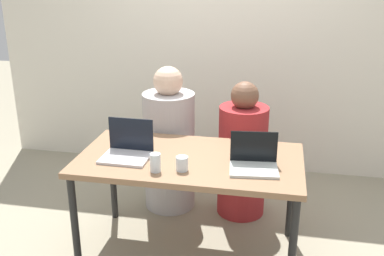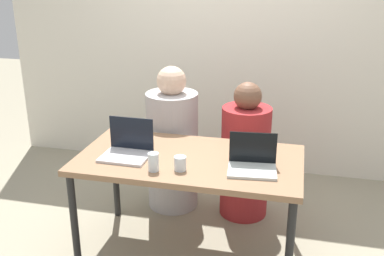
{
  "view_description": "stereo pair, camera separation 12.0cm",
  "coord_description": "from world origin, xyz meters",
  "px_view_note": "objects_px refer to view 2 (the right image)",
  "views": [
    {
      "loc": [
        0.55,
        -2.7,
        1.95
      ],
      "look_at": [
        0.0,
        0.08,
        0.92
      ],
      "focal_mm": 42.0,
      "sensor_mm": 36.0,
      "label": 1
    },
    {
      "loc": [
        0.67,
        -2.67,
        1.95
      ],
      "look_at": [
        0.0,
        0.08,
        0.92
      ],
      "focal_mm": 42.0,
      "sensor_mm": 36.0,
      "label": 2
    }
  ],
  "objects_px": {
    "person_on_right": "(245,158)",
    "laptop_front_right": "(252,162)",
    "person_on_left": "(172,146)",
    "water_glass_center": "(180,164)",
    "water_glass_left": "(154,163)",
    "laptop_front_left": "(128,148)"
  },
  "relations": [
    {
      "from": "water_glass_left",
      "to": "water_glass_center",
      "type": "bearing_deg",
      "value": 16.63
    },
    {
      "from": "laptop_front_left",
      "to": "water_glass_center",
      "type": "height_order",
      "value": "laptop_front_left"
    },
    {
      "from": "water_glass_center",
      "to": "water_glass_left",
      "type": "bearing_deg",
      "value": -163.37
    },
    {
      "from": "water_glass_center",
      "to": "person_on_right",
      "type": "bearing_deg",
      "value": 69.96
    },
    {
      "from": "person_on_left",
      "to": "laptop_front_left",
      "type": "bearing_deg",
      "value": 87.37
    },
    {
      "from": "water_glass_left",
      "to": "person_on_left",
      "type": "bearing_deg",
      "value": 98.71
    },
    {
      "from": "person_on_left",
      "to": "person_on_right",
      "type": "height_order",
      "value": "person_on_left"
    },
    {
      "from": "person_on_left",
      "to": "water_glass_center",
      "type": "bearing_deg",
      "value": 115.3
    },
    {
      "from": "laptop_front_left",
      "to": "water_glass_left",
      "type": "relative_size",
      "value": 2.68
    },
    {
      "from": "person_on_right",
      "to": "laptop_front_right",
      "type": "xyz_separation_m",
      "value": [
        0.13,
        -0.73,
        0.29
      ]
    },
    {
      "from": "person_on_left",
      "to": "water_glass_left",
      "type": "distance_m",
      "value": 0.94
    },
    {
      "from": "person_on_right",
      "to": "water_glass_center",
      "type": "distance_m",
      "value": 0.95
    },
    {
      "from": "person_on_right",
      "to": "water_glass_left",
      "type": "xyz_separation_m",
      "value": [
        -0.47,
        -0.9,
        0.3
      ]
    },
    {
      "from": "laptop_front_right",
      "to": "water_glass_left",
      "type": "height_order",
      "value": "laptop_front_right"
    },
    {
      "from": "person_on_right",
      "to": "laptop_front_left",
      "type": "bearing_deg",
      "value": 33.94
    },
    {
      "from": "person_on_left",
      "to": "laptop_front_right",
      "type": "relative_size",
      "value": 3.77
    },
    {
      "from": "person_on_right",
      "to": "laptop_front_left",
      "type": "height_order",
      "value": "person_on_right"
    },
    {
      "from": "laptop_front_right",
      "to": "water_glass_left",
      "type": "xyz_separation_m",
      "value": [
        -0.6,
        -0.16,
        0.0
      ]
    },
    {
      "from": "laptop_front_left",
      "to": "laptop_front_right",
      "type": "relative_size",
      "value": 0.98
    },
    {
      "from": "person_on_right",
      "to": "water_glass_left",
      "type": "distance_m",
      "value": 1.05
    },
    {
      "from": "person_on_right",
      "to": "laptop_front_right",
      "type": "distance_m",
      "value": 0.8
    },
    {
      "from": "person_on_right",
      "to": "laptop_front_right",
      "type": "height_order",
      "value": "person_on_right"
    }
  ]
}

